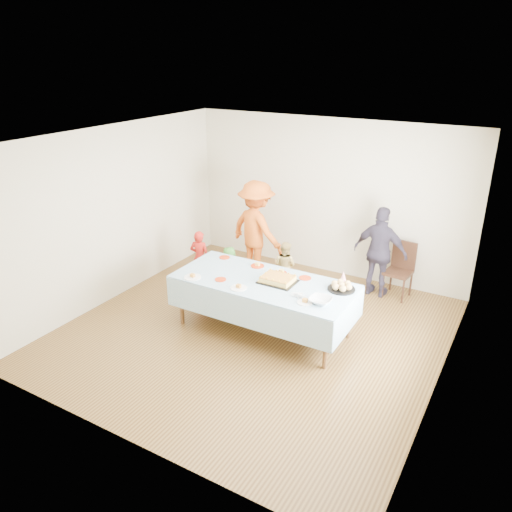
{
  "coord_description": "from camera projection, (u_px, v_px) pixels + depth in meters",
  "views": [
    {
      "loc": [
        3.1,
        -5.3,
        3.72
      ],
      "look_at": [
        -0.14,
        0.3,
        1.02
      ],
      "focal_mm": 35.0,
      "sensor_mm": 36.0,
      "label": 1
    }
  ],
  "objects": [
    {
      "name": "ground",
      "position": [
        254.0,
        331.0,
        7.1
      ],
      "size": [
        5.0,
        5.0,
        0.0
      ],
      "primitive_type": "plane",
      "color": "#4B3015",
      "rests_on": "ground"
    },
    {
      "name": "room_walls",
      "position": [
        258.0,
        213.0,
        6.4
      ],
      "size": [
        5.04,
        5.04,
        2.72
      ],
      "color": "beige",
      "rests_on": "ground"
    },
    {
      "name": "party_table",
      "position": [
        263.0,
        284.0,
        6.86
      ],
      "size": [
        2.5,
        1.1,
        0.78
      ],
      "color": "brown",
      "rests_on": "ground"
    },
    {
      "name": "birthday_cake",
      "position": [
        278.0,
        279.0,
        6.78
      ],
      "size": [
        0.49,
        0.38,
        0.09
      ],
      "color": "black",
      "rests_on": "party_table"
    },
    {
      "name": "rolls_tray",
      "position": [
        341.0,
        286.0,
        6.56
      ],
      "size": [
        0.37,
        0.37,
        0.11
      ],
      "color": "black",
      "rests_on": "party_table"
    },
    {
      "name": "punch_bowl",
      "position": [
        320.0,
        300.0,
        6.23
      ],
      "size": [
        0.28,
        0.28,
        0.07
      ],
      "primitive_type": "imported",
      "color": "silver",
      "rests_on": "party_table"
    },
    {
      "name": "party_hat",
      "position": [
        343.0,
        277.0,
        6.72
      ],
      "size": [
        0.11,
        0.11,
        0.18
      ],
      "primitive_type": "cone",
      "color": "silver",
      "rests_on": "party_table"
    },
    {
      "name": "fork_pile",
      "position": [
        300.0,
        294.0,
        6.39
      ],
      "size": [
        0.24,
        0.18,
        0.07
      ],
      "primitive_type": null,
      "color": "white",
      "rests_on": "party_table"
    },
    {
      "name": "plate_red_far_a",
      "position": [
        225.0,
        257.0,
        7.58
      ],
      "size": [
        0.16,
        0.16,
        0.01
      ],
      "primitive_type": "cylinder",
      "color": "red",
      "rests_on": "party_table"
    },
    {
      "name": "plate_red_far_b",
      "position": [
        257.0,
        266.0,
        7.29
      ],
      "size": [
        0.2,
        0.2,
        0.01
      ],
      "primitive_type": "cylinder",
      "color": "red",
      "rests_on": "party_table"
    },
    {
      "name": "plate_red_far_c",
      "position": [
        281.0,
        273.0,
        7.06
      ],
      "size": [
        0.16,
        0.16,
        0.01
      ],
      "primitive_type": "cylinder",
      "color": "red",
      "rests_on": "party_table"
    },
    {
      "name": "plate_red_far_d",
      "position": [
        305.0,
        278.0,
        6.91
      ],
      "size": [
        0.17,
        0.17,
        0.01
      ],
      "primitive_type": "cylinder",
      "color": "red",
      "rests_on": "party_table"
    },
    {
      "name": "plate_red_near",
      "position": [
        221.0,
        279.0,
        6.86
      ],
      "size": [
        0.16,
        0.16,
        0.01
      ],
      "primitive_type": "cylinder",
      "color": "red",
      "rests_on": "party_table"
    },
    {
      "name": "plate_white_left",
      "position": [
        193.0,
        277.0,
        6.93
      ],
      "size": [
        0.24,
        0.24,
        0.01
      ],
      "primitive_type": "cylinder",
      "color": "white",
      "rests_on": "party_table"
    },
    {
      "name": "plate_white_mid",
      "position": [
        239.0,
        288.0,
        6.62
      ],
      "size": [
        0.22,
        0.22,
        0.01
      ],
      "primitive_type": "cylinder",
      "color": "white",
      "rests_on": "party_table"
    },
    {
      "name": "plate_white_right",
      "position": [
        305.0,
        302.0,
        6.24
      ],
      "size": [
        0.2,
        0.2,
        0.01
      ],
      "primitive_type": "cylinder",
      "color": "white",
      "rests_on": "party_table"
    },
    {
      "name": "dining_chair",
      "position": [
        401.0,
        266.0,
        7.97
      ],
      "size": [
        0.43,
        0.43,
        0.91
      ],
      "rotation": [
        0.0,
        0.0,
        -0.11
      ],
      "color": "black",
      "rests_on": "ground"
    },
    {
      "name": "toddler_left",
      "position": [
        200.0,
        258.0,
        8.37
      ],
      "size": [
        0.39,
        0.29,
        0.95
      ],
      "primitive_type": "imported",
      "rotation": [
        0.0,
        0.0,
        3.34
      ],
      "color": "red",
      "rests_on": "ground"
    },
    {
      "name": "toddler_mid",
      "position": [
        229.0,
        270.0,
        8.13
      ],
      "size": [
        0.45,
        0.38,
        0.78
      ],
      "primitive_type": "imported",
      "rotation": [
        0.0,
        0.0,
        2.72
      ],
      "color": "#367A28",
      "rests_on": "ground"
    },
    {
      "name": "toddler_right",
      "position": [
        285.0,
        265.0,
        8.24
      ],
      "size": [
        0.43,
        0.35,
        0.82
      ],
      "primitive_type": "imported",
      "rotation": [
        0.0,
        0.0,
        3.04
      ],
      "color": "tan",
      "rests_on": "ground"
    },
    {
      "name": "adult_left",
      "position": [
        256.0,
        230.0,
        8.55
      ],
      "size": [
        1.23,
        0.9,
        1.7
      ],
      "primitive_type": "imported",
      "rotation": [
        0.0,
        0.0,
        2.87
      ],
      "color": "orange",
      "rests_on": "ground"
    },
    {
      "name": "adult_right",
      "position": [
        380.0,
        252.0,
        7.89
      ],
      "size": [
        0.89,
        0.41,
        1.49
      ],
      "primitive_type": "imported",
      "rotation": [
        0.0,
        0.0,
        3.09
      ],
      "color": "#312B3C",
      "rests_on": "ground"
    }
  ]
}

